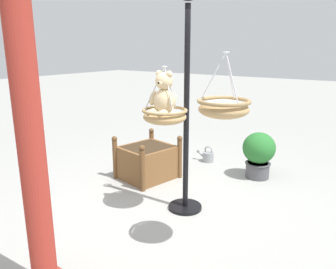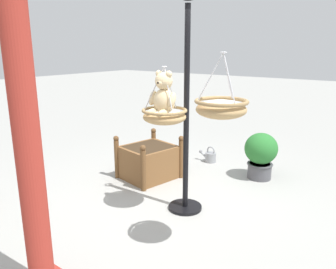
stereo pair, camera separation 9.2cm
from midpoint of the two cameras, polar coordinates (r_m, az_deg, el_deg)
ground_plane at (r=4.66m, az=-0.25°, el=-11.79°), size 40.00×40.00×0.00m
display_pole_central at (r=4.23m, az=2.46°, el=-2.40°), size 0.44×0.44×2.62m
hanging_basket_with_teddy at (r=4.01m, az=-1.22°, el=3.27°), size 0.55×0.55×0.69m
teddy_bear at (r=3.95m, az=-1.46°, el=6.49°), size 0.37×0.33×0.53m
hanging_basket_left_high at (r=3.08m, az=8.66°, el=4.60°), size 0.49×0.49×0.59m
greenhouse_pillar_right at (r=2.79m, az=-23.28°, el=-1.58°), size 0.40×0.40×2.80m
wooden_planter_box at (r=5.44m, az=-4.01°, el=-4.53°), size 0.93×0.99×0.71m
potted_plant_flowering_red at (r=5.58m, az=14.80°, el=-3.08°), size 0.52×0.52×0.76m
watering_can at (r=6.28m, az=6.41°, el=-3.73°), size 0.35×0.20×0.30m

